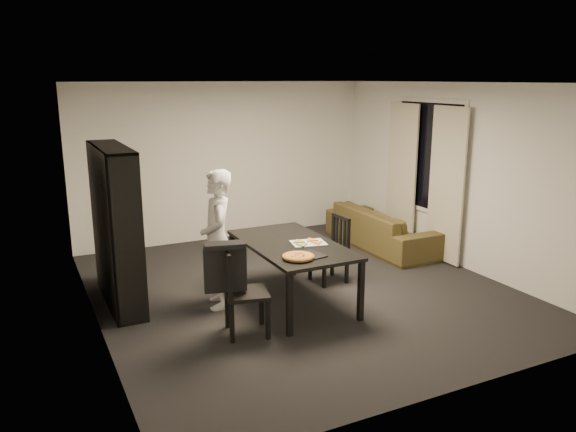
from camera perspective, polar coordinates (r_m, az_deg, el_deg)
name	(u,v)px	position (r m, az deg, el deg)	size (l,w,h in m)	color
room	(301,190)	(6.95, 1.36, 2.61)	(5.01, 5.51, 2.61)	black
window_pane	(429,156)	(8.79, 14.09, 5.89)	(0.02, 1.40, 1.60)	black
window_frame	(428,156)	(8.78, 14.07, 5.89)	(0.03, 1.52, 1.72)	white
curtain_left	(446,185)	(8.40, 15.79, 3.01)	(0.03, 0.70, 2.25)	beige
curtain_right	(402,175)	(9.19, 11.48, 4.15)	(0.03, 0.70, 2.25)	beige
bookshelf	(116,226)	(6.93, -17.08, -1.01)	(0.35, 1.50, 1.90)	black
dining_table	(292,248)	(6.71, 0.38, -3.31)	(0.99, 1.77, 0.74)	black
chair_left	(238,286)	(5.92, -5.10, -7.12)	(0.53, 0.53, 0.95)	black
chair_right	(334,244)	(7.48, 4.71, -2.88)	(0.43, 0.43, 0.89)	black
draped_jacket	(225,265)	(5.83, -6.41, -4.98)	(0.45, 0.27, 0.52)	black
person	(217,239)	(6.60, -7.21, -2.37)	(0.60, 0.39, 1.64)	silver
baking_tray	(305,256)	(6.20, 1.72, -4.08)	(0.40, 0.32, 0.01)	black
pepperoni_pizza	(298,256)	(6.12, 1.06, -4.12)	(0.35, 0.35, 0.03)	#9A662C
kitchen_towel	(308,243)	(6.69, 2.09, -2.74)	(0.40, 0.30, 0.01)	silver
pizza_slices	(307,242)	(6.69, 1.94, -2.67)	(0.37, 0.31, 0.01)	#B87F39
sofa	(382,228)	(9.12, 9.52, -1.20)	(2.15, 0.84, 0.63)	#42301A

